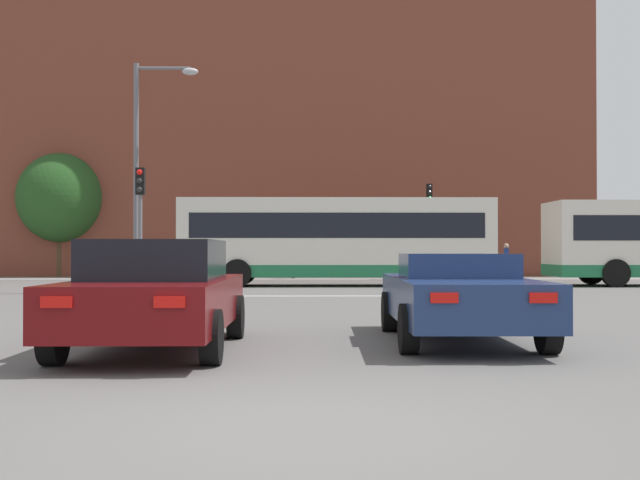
{
  "coord_description": "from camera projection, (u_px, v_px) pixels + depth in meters",
  "views": [
    {
      "loc": [
        0.05,
        -5.97,
        1.31
      ],
      "look_at": [
        0.37,
        22.89,
        1.68
      ],
      "focal_mm": 45.0,
      "sensor_mm": 36.0,
      "label": 1
    }
  ],
  "objects": [
    {
      "name": "pedestrian_waiting",
      "position": [
        293.0,
        258.0,
        37.14
      ],
      "size": [
        0.33,
        0.45,
        1.64
      ],
      "rotation": [
        0.0,
        0.0,
        1.86
      ],
      "color": "brown",
      "rests_on": "ground_plane"
    },
    {
      "name": "car_roadster_right",
      "position": [
        459.0,
        296.0,
        11.5
      ],
      "size": [
        2.02,
        4.69,
        1.26
      ],
      "rotation": [
        0.0,
        0.0,
        -0.01
      ],
      "color": "navy",
      "rests_on": "ground_plane"
    },
    {
      "name": "traffic_light_far_right",
      "position": [
        429.0,
        215.0,
        36.33
      ],
      "size": [
        0.26,
        0.31,
        4.34
      ],
      "color": "slate",
      "rests_on": "ground_plane"
    },
    {
      "name": "traffic_light_far_left",
      "position": [
        202.0,
        224.0,
        36.06
      ],
      "size": [
        0.26,
        0.31,
        3.66
      ],
      "color": "slate",
      "rests_on": "ground_plane"
    },
    {
      "name": "car_saloon_left",
      "position": [
        157.0,
        294.0,
        10.48
      ],
      "size": [
        2.03,
        4.58,
        1.44
      ],
      "rotation": [
        0.0,
        0.0,
        -0.0
      ],
      "color": "#600C0F",
      "rests_on": "ground_plane"
    },
    {
      "name": "bus_crossing_lead",
      "position": [
        336.0,
        239.0,
        29.62
      ],
      "size": [
        11.44,
        2.72,
        3.2
      ],
      "rotation": [
        0.0,
        0.0,
        -1.57
      ],
      "color": "silver",
      "rests_on": "ground_plane"
    },
    {
      "name": "stop_line_strip",
      "position": [
        309.0,
        296.0,
        22.9
      ],
      "size": [
        7.82,
        0.3,
        0.01
      ],
      "primitive_type": "cube",
      "color": "silver",
      "rests_on": "ground_plane"
    },
    {
      "name": "far_pavement",
      "position": [
        310.0,
        279.0,
        36.61
      ],
      "size": [
        68.69,
        2.5,
        0.01
      ],
      "primitive_type": "cube",
      "color": "gray",
      "rests_on": "ground_plane"
    },
    {
      "name": "tree_by_building",
      "position": [
        60.0,
        198.0,
        39.93
      ],
      "size": [
        4.24,
        4.24,
        6.16
      ],
      "color": "#4C3823",
      "rests_on": "ground_plane"
    },
    {
      "name": "traffic_light_near_left",
      "position": [
        140.0,
        208.0,
        23.62
      ],
      "size": [
        0.26,
        0.31,
        3.75
      ],
      "color": "slate",
      "rests_on": "ground_plane"
    },
    {
      "name": "ground_plane",
      "position": [
        305.0,
        426.0,
        5.95
      ],
      "size": [
        400.0,
        400.0,
        0.0
      ],
      "primitive_type": "plane",
      "color": "#605E5B"
    },
    {
      "name": "brick_civic_building",
      "position": [
        246.0,
        100.0,
        45.79
      ],
      "size": [
        37.17,
        12.11,
        26.17
      ],
      "color": "brown",
      "rests_on": "ground_plane"
    },
    {
      "name": "pedestrian_walking_east",
      "position": [
        506.0,
        258.0,
        36.68
      ],
      "size": [
        0.3,
        0.44,
        1.63
      ],
      "rotation": [
        0.0,
        0.0,
        4.51
      ],
      "color": "#333851",
      "rests_on": "ground_plane"
    },
    {
      "name": "street_lamp_junction",
      "position": [
        147.0,
        153.0,
        24.7
      ],
      "size": [
        1.99,
        0.36,
        7.09
      ],
      "color": "slate",
      "rests_on": "ground_plane"
    }
  ]
}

